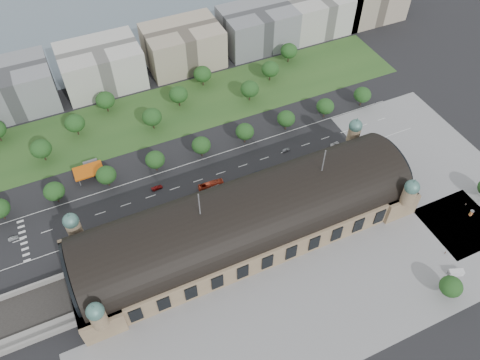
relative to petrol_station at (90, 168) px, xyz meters
name	(u,v)px	position (x,y,z in m)	size (l,w,h in m)	color
ground	(246,234)	(53.91, -65.28, -2.95)	(900.00, 900.00, 0.00)	black
station	(246,220)	(53.91, -65.28, 7.33)	(150.00, 48.40, 44.30)	#A08763
plaza_south	(317,309)	(63.91, -109.28, -2.95)	(190.00, 48.00, 0.12)	gray
plaza_east	(432,163)	(156.91, -65.28, -2.95)	(56.00, 100.00, 0.12)	gray
road_slab	(175,188)	(33.91, -27.28, -2.95)	(260.00, 26.00, 0.10)	black
grass_belt	(150,117)	(38.91, 27.72, -2.95)	(300.00, 45.00, 0.10)	#295020
petrol_station	(90,168)	(0.00, 0.00, 0.00)	(14.00, 13.00, 5.05)	#C9550B
office_2	(11,89)	(-26.09, 67.72, 9.05)	(45.00, 32.00, 24.00)	gray
office_3	(101,66)	(23.91, 67.72, 9.05)	(45.00, 32.00, 24.00)	beige
office_4	(183,46)	(73.91, 67.72, 9.05)	(45.00, 32.00, 24.00)	tan
office_5	(257,28)	(123.91, 67.72, 9.05)	(45.00, 32.00, 24.00)	gray
office_6	(318,12)	(168.91, 67.72, 9.05)	(45.00, 32.00, 24.00)	beige
office_7	(369,0)	(208.91, 67.72, 9.05)	(45.00, 32.00, 24.00)	tan
tree_row_2	(54,191)	(-18.09, -12.28, 4.48)	(9.60, 9.60, 11.52)	#2D2116
tree_row_3	(106,175)	(5.91, -12.28, 4.48)	(9.60, 9.60, 11.52)	#2D2116
tree_row_4	(155,160)	(29.91, -12.28, 4.48)	(9.60, 9.60, 11.52)	#2D2116
tree_row_5	(201,145)	(53.91, -12.28, 4.48)	(9.60, 9.60, 11.52)	#2D2116
tree_row_6	(245,132)	(77.91, -12.28, 4.48)	(9.60, 9.60, 11.52)	#2D2116
tree_row_7	(286,119)	(101.91, -12.28, 4.48)	(9.60, 9.60, 11.52)	#2D2116
tree_row_8	(325,106)	(125.91, -12.28, 4.48)	(9.60, 9.60, 11.52)	#2D2116
tree_row_9	(362,95)	(149.91, -12.28, 4.48)	(9.60, 9.60, 11.52)	#2D2116
tree_belt_3	(41,149)	(-19.09, 17.72, 5.10)	(10.40, 10.40, 12.48)	#2D2116
tree_belt_4	(75,123)	(-0.09, 29.72, 5.10)	(10.40, 10.40, 12.48)	#2D2116
tree_belt_5	(105,100)	(18.91, 41.72, 5.10)	(10.40, 10.40, 12.48)	#2D2116
tree_belt_6	(152,117)	(37.91, 17.72, 5.10)	(10.40, 10.40, 12.48)	#2D2116
tree_belt_7	(178,94)	(56.91, 29.72, 5.10)	(10.40, 10.40, 12.48)	#2D2116
tree_belt_8	(202,74)	(75.91, 41.72, 5.10)	(10.40, 10.40, 12.48)	#2D2116
tree_belt_9	(250,89)	(94.91, 17.72, 5.10)	(10.40, 10.40, 12.48)	#2D2116
tree_belt_10	(270,69)	(113.91, 29.72, 5.10)	(10.40, 10.40, 12.48)	#2D2116
tree_belt_11	(289,51)	(132.91, 41.72, 5.10)	(10.40, 10.40, 12.48)	#2D2116
tree_plaza_s	(451,287)	(113.91, -125.28, 3.86)	(9.00, 9.00, 10.64)	#2D2116
traffic_car_1	(13,238)	(-39.98, -25.54, -2.28)	(1.41, 4.03, 1.33)	gray
traffic_car_2	(120,221)	(4.84, -35.70, -2.31)	(2.13, 4.62, 1.28)	black
traffic_car_3	(157,188)	(26.25, -23.96, -2.16)	(2.20, 5.41, 1.57)	maroon
traffic_car_4	(258,173)	(74.42, -35.32, -2.12)	(1.95, 4.84, 1.65)	#182544
traffic_car_5	(286,150)	(94.46, -27.05, -2.29)	(1.39, 3.97, 1.31)	slate
traffic_car_6	(335,144)	(119.45, -33.88, -2.26)	(2.30, 4.98, 1.38)	silver
parked_car_0	(73,245)	(-16.71, -40.28, -2.18)	(1.63, 4.68, 1.54)	black
parked_car_1	(93,246)	(-9.02, -44.28, -2.30)	(2.14, 4.64, 1.29)	maroon
parked_car_2	(98,241)	(-6.58, -42.53, -2.20)	(2.10, 5.16, 1.50)	#1E1946
parked_car_3	(152,226)	(17.32, -44.28, -2.29)	(1.55, 3.85, 1.31)	slate
parked_car_4	(102,243)	(-5.27, -44.28, -2.25)	(1.47, 4.23, 1.39)	white
parked_car_5	(122,236)	(3.58, -44.28, -2.24)	(2.35, 5.10, 1.42)	gray
parked_car_6	(140,230)	(11.99, -44.28, -2.19)	(2.12, 5.21, 1.51)	black
bus_west	(211,185)	(50.06, -34.03, -1.22)	(2.90, 12.41, 3.46)	#BF391E
bus_mid	(208,194)	(46.64, -38.28, -1.06)	(3.17, 13.53, 3.77)	beige
bus_east	(286,167)	(88.21, -38.28, -1.33)	(2.72, 11.64, 3.24)	silver
van_south	(455,273)	(123.61, -119.48, -1.71)	(6.47, 4.35, 2.60)	silver
advertising_column	(471,213)	(151.24, -98.53, -1.28)	(1.70, 1.70, 3.22)	#CF3356
pedestrian_1	(445,253)	(126.76, -109.97, -2.17)	(0.57, 0.37, 1.56)	gray
pedestrian_2	(466,204)	(153.30, -93.14, -2.13)	(0.80, 0.46, 1.65)	gray
pedestrian_4	(441,289)	(113.40, -122.66, -1.97)	(1.27, 0.55, 1.97)	gray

